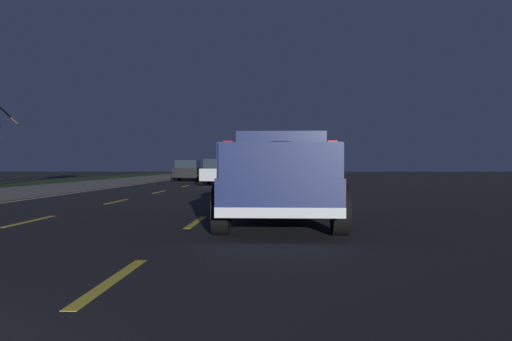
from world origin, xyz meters
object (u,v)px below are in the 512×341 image
sedan_black (188,170)px  sedan_silver (220,172)px  pickup_truck (281,175)px  sedan_green (279,172)px  sedan_white (284,175)px

sedan_black → sedan_silver: (-8.43, -3.29, 0.00)m
pickup_truck → sedan_silver: pickup_truck is taller
pickup_truck → sedan_silver: size_ratio=1.22×
sedan_black → sedan_silver: same height
pickup_truck → sedan_green: size_ratio=1.23×
sedan_black → sedan_green: (-8.19, -6.83, 0.00)m
sedan_black → sedan_silver: size_ratio=1.00×
sedan_white → sedan_black: 20.97m
pickup_truck → sedan_white: 10.58m
pickup_truck → sedan_black: (30.35, 6.81, -0.20)m
sedan_black → sedan_green: 10.66m
sedan_green → pickup_truck: bearing=180.0°
sedan_green → sedan_white: bearing=-179.3°
sedan_white → sedan_green: 11.59m
sedan_white → sedan_black: (19.78, 6.98, 0.00)m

